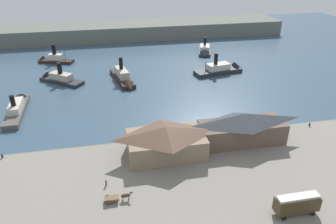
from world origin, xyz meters
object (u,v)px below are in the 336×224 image
ferry_departing_north (57,78)px  ferry_moored_east (205,51)px  mooring_post_center_west (2,156)px  ferry_approaching_east (124,78)px  street_tram (297,203)px  ferry_mid_harbor (52,59)px  ferry_shed_east_terminal (166,140)px  ferry_shed_central_terminal (242,128)px  mooring_post_west (310,124)px  horse_cart (117,197)px  ferry_outer_harbor (223,69)px  pedestrian_near_cart (106,183)px  ferry_moored_west (18,107)px

ferry_departing_north → ferry_moored_east: bearing=19.6°
mooring_post_center_west → ferry_approaching_east: ferry_approaching_east is taller
street_tram → ferry_mid_harbor: bearing=118.0°
ferry_shed_east_terminal → ferry_moored_east: size_ratio=1.01×
ferry_shed_central_terminal → ferry_mid_harbor: 98.84m
mooring_post_center_west → mooring_post_west: bearing=-0.5°
mooring_post_center_west → horse_cart: bearing=-37.8°
mooring_post_center_west → ferry_outer_harbor: bearing=33.3°
ferry_shed_central_terminal → pedestrian_near_cart: ferry_shed_central_terminal is taller
ferry_shed_central_terminal → pedestrian_near_cart: bearing=-163.0°
ferry_shed_east_terminal → pedestrian_near_cart: 17.64m
mooring_post_center_west → ferry_outer_harbor: ferry_outer_harbor is taller
ferry_shed_east_terminal → street_tram: 31.74m
street_tram → ferry_mid_harbor: ferry_mid_harbor is taller
ferry_moored_west → pedestrian_near_cart: bearing=-58.7°
ferry_outer_harbor → ferry_departing_north: (-66.77, 3.16, -0.06)m
pedestrian_near_cart → mooring_post_west: pedestrian_near_cart is taller
ferry_departing_north → ferry_moored_east: size_ratio=0.99×
pedestrian_near_cart → mooring_post_center_west: 28.73m
street_tram → pedestrian_near_cart: size_ratio=5.45×
pedestrian_near_cart → ferry_mid_harbor: (-21.56, 91.64, -0.42)m
pedestrian_near_cart → mooring_post_west: bearing=14.2°
mooring_post_center_west → ferry_departing_north: ferry_departing_north is taller
ferry_mid_harbor → mooring_post_center_west: bearing=-92.1°
horse_cart → pedestrian_near_cart: bearing=110.7°
mooring_post_center_west → ferry_moored_west: bearing=94.5°
street_tram → mooring_post_center_west: (-59.59, 30.45, -2.04)m
mooring_post_center_west → ferry_approaching_east: 56.48m
ferry_moored_west → ferry_mid_harbor: ferry_mid_harbor is taller
mooring_post_west → ferry_mid_harbor: size_ratio=0.05×
ferry_shed_central_terminal → ferry_approaching_east: size_ratio=0.98×
mooring_post_west → ferry_moored_east: (-7.48, 76.41, -0.40)m
horse_cart → mooring_post_west: size_ratio=6.32×
ferry_shed_east_terminal → ferry_approaching_east: (-6.50, 52.21, -3.41)m
pedestrian_near_cart → ferry_mid_harbor: 94.14m
ferry_outer_harbor → ferry_mid_harbor: 76.54m
ferry_shed_east_terminal → mooring_post_west: ferry_shed_east_terminal is taller
street_tram → pedestrian_near_cart: bearing=156.6°
ferry_approaching_east → pedestrian_near_cart: bearing=-97.7°
horse_cart → mooring_post_west: bearing=19.6°
ferry_shed_east_terminal → mooring_post_west: size_ratio=20.97×
ferry_moored_west → ferry_approaching_east: 39.06m
ferry_departing_north → ferry_outer_harbor: bearing=-2.7°
ferry_shed_east_terminal → ferry_departing_north: (-31.80, 58.07, -3.65)m
ferry_departing_north → ferry_moored_east: (67.07, 23.84, -0.16)m
ferry_shed_east_terminal → ferry_mid_harbor: 90.33m
horse_cart → ferry_approaching_east: 66.80m
horse_cart → ferry_approaching_east: ferry_approaching_east is taller
mooring_post_west → mooring_post_center_west: (-81.96, 0.66, 0.00)m
ferry_departing_north → ferry_approaching_east: 25.97m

